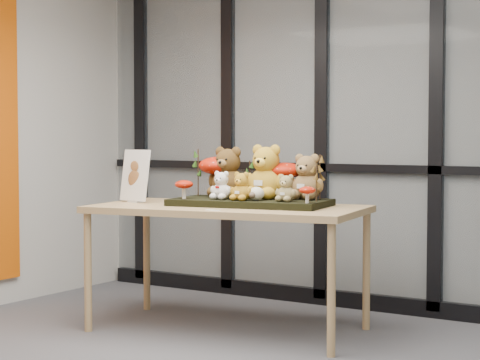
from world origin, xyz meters
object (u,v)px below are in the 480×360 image
Objects in this scene: bear_tan_back at (307,174)px; mushroom_front_left at (184,188)px; display_table at (228,216)px; bear_brown_medium at (228,169)px; bear_pooh_yellow at (266,169)px; plush_cream_hedgehog at (256,193)px; diorama_tray at (250,202)px; mushroom_front_right at (307,194)px; bear_small_yellow at (242,185)px; mushroom_back_left at (218,174)px; bear_white_bow at (222,184)px; sign_holder at (135,177)px; bear_beige_small at (286,187)px; mushroom_back_right at (285,179)px.

bear_tan_back is 2.43× the size of mushroom_front_left.
bear_tan_back is 0.82m from mushroom_front_left.
display_table is 0.35m from bear_brown_medium.
bear_pooh_yellow is 3.98× the size of plush_cream_hedgehog.
diorama_tray is 8.84× the size of mushroom_front_right.
bear_tan_back is 1.62× the size of bear_small_yellow.
mushroom_front_right reaches higher than plush_cream_hedgehog.
bear_brown_medium is at bearing -13.58° from mushroom_back_left.
display_table is 0.37m from mushroom_back_left.
sign_holder is (-0.68, -0.05, 0.03)m from bear_white_bow.
plush_cream_hedgehog is (0.05, -0.20, -0.15)m from bear_pooh_yellow.
bear_pooh_yellow is (0.18, 0.19, 0.31)m from display_table.
plush_cream_hedgehog is at bearing -86.42° from bear_pooh_yellow.
plush_cream_hedgehog reaches higher than display_table.
display_table is at bearing -158.90° from bear_tan_back.
bear_beige_small reaches higher than mushroom_front_right.
bear_tan_back reaches higher than bear_white_bow.
bear_brown_medium is at bearing 153.93° from diorama_tray.
bear_pooh_yellow reaches higher than mushroom_back_right.
bear_small_yellow is (-0.31, -0.32, -0.06)m from bear_tan_back.
diorama_tray is 0.16m from plush_cream_hedgehog.
bear_tan_back is (0.55, 0.11, -0.02)m from bear_brown_medium.
bear_pooh_yellow reaches higher than display_table.
bear_beige_small is 0.18m from mushroom_front_right.
bear_pooh_yellow is at bearing 93.58° from plush_cream_hedgehog.
mushroom_back_right is at bearing 71.07° from plush_cream_hedgehog.
mushroom_front_left is (-0.08, -0.29, -0.08)m from mushroom_back_left.
bear_small_yellow reaches higher than diorama_tray.
sign_holder is (-0.61, -0.25, -0.06)m from bear_brown_medium.
plush_cream_hedgehog is (-0.20, -0.04, -0.05)m from bear_beige_small.
sign_holder is at bearing -171.73° from bear_pooh_yellow.
bear_beige_small is at bearing 6.36° from bear_small_yellow.
bear_beige_small is at bearing 14.62° from sign_holder.
mushroom_back_right is at bearing 111.96° from bear_beige_small.
bear_tan_back is at bearing 7.68° from mushroom_back_left.
bear_beige_small is at bearing -58.86° from mushroom_back_right.
bear_small_yellow is 0.67× the size of mushroom_back_left.
plush_cream_hedgehog is 0.47m from mushroom_back_left.
diorama_tray is 0.31m from bear_brown_medium.
mushroom_back_left reaches higher than bear_white_bow.
sign_holder is (-0.85, -0.04, 0.03)m from bear_small_yellow.
bear_pooh_yellow is 1.31× the size of mushroom_back_left.
sign_holder is at bearing 176.74° from bear_beige_small.
bear_white_bow is 1.79× the size of mushroom_front_right.
bear_white_bow is at bearing -128.59° from display_table.
bear_beige_small is at bearing -22.97° from bear_brown_medium.
mushroom_back_left is (-0.64, -0.09, -0.01)m from bear_tan_back.
diorama_tray is at bearing 168.32° from mushroom_front_right.
diorama_tray is 0.33m from bear_beige_small.
bear_pooh_yellow is 0.56m from mushroom_front_left.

